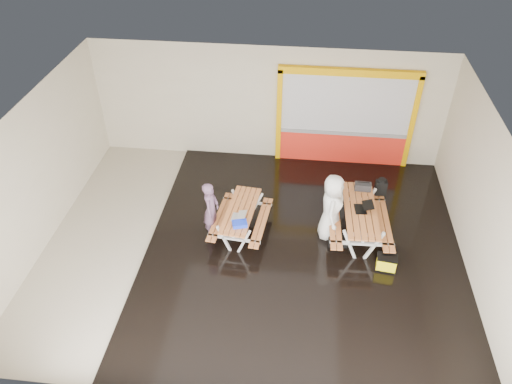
# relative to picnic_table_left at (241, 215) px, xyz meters

# --- Properties ---
(room) EXTENTS (10.02, 8.02, 3.52)m
(room) POSITION_rel_picnic_table_left_xyz_m (0.33, -0.48, 1.17)
(room) COLOR beige
(room) RESTS_ON ground
(deck) EXTENTS (7.50, 7.98, 0.05)m
(deck) POSITION_rel_picnic_table_left_xyz_m (1.58, -0.48, -0.55)
(deck) COLOR black
(deck) RESTS_ON room
(kiosk) EXTENTS (3.88, 0.16, 3.00)m
(kiosk) POSITION_rel_picnic_table_left_xyz_m (2.53, 3.45, 0.87)
(kiosk) COLOR red
(kiosk) RESTS_ON room
(picnic_table_left) EXTENTS (1.44, 1.98, 0.75)m
(picnic_table_left) POSITION_rel_picnic_table_left_xyz_m (0.00, 0.00, 0.00)
(picnic_table_left) COLOR #D27739
(picnic_table_left) RESTS_ON deck
(picnic_table_right) EXTENTS (1.54, 2.21, 0.86)m
(picnic_table_right) POSITION_rel_picnic_table_left_xyz_m (2.87, 0.22, 0.08)
(picnic_table_right) COLOR #D27739
(picnic_table_right) RESTS_ON deck
(person_left) EXTENTS (0.41, 0.59, 1.52)m
(person_left) POSITION_rel_picnic_table_left_xyz_m (-0.70, -0.12, 0.21)
(person_left) COLOR #694A67
(person_left) RESTS_ON deck
(person_right) EXTENTS (0.63, 0.91, 1.79)m
(person_right) POSITION_rel_picnic_table_left_xyz_m (2.18, 0.15, 0.33)
(person_right) COLOR white
(person_right) RESTS_ON deck
(laptop_left) EXTENTS (0.37, 0.34, 0.15)m
(laptop_left) POSITION_rel_picnic_table_left_xyz_m (-0.01, -0.30, 0.22)
(laptop_left) COLOR silver
(laptop_left) RESTS_ON picnic_table_left
(laptop_right) EXTENTS (0.45, 0.41, 0.18)m
(laptop_right) POSITION_rel_picnic_table_left_xyz_m (2.92, 0.21, 0.34)
(laptop_right) COLOR black
(laptop_right) RESTS_ON picnic_table_right
(blue_pouch) EXTENTS (0.39, 0.32, 0.10)m
(blue_pouch) POSITION_rel_picnic_table_left_xyz_m (0.05, -0.56, 0.22)
(blue_pouch) COLOR #1937E8
(blue_pouch) RESTS_ON picnic_table_left
(toolbox) EXTENTS (0.41, 0.22, 0.24)m
(toolbox) POSITION_rel_picnic_table_left_xyz_m (2.96, 1.00, 0.38)
(toolbox) COLOR black
(toolbox) RESTS_ON picnic_table_right
(backpack) EXTENTS (0.30, 0.20, 0.48)m
(backpack) POSITION_rel_picnic_table_left_xyz_m (3.45, 1.27, 0.21)
(backpack) COLOR black
(backpack) RESTS_ON picnic_table_right
(dark_case) EXTENTS (0.48, 0.38, 0.17)m
(dark_case) POSITION_rel_picnic_table_left_xyz_m (2.39, -0.17, -0.44)
(dark_case) COLOR black
(dark_case) RESTS_ON deck
(fluke_bag) EXTENTS (0.49, 0.35, 0.39)m
(fluke_bag) POSITION_rel_picnic_table_left_xyz_m (3.47, -0.91, -0.34)
(fluke_bag) COLOR black
(fluke_bag) RESTS_ON deck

